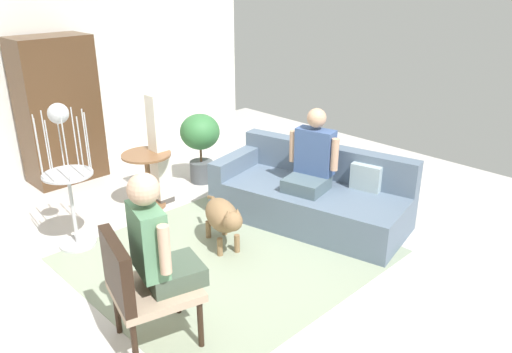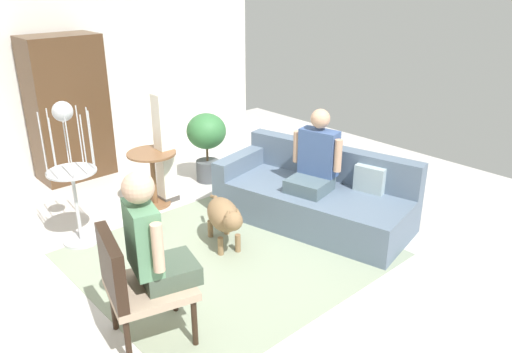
{
  "view_description": "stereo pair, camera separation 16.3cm",
  "coord_description": "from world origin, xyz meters",
  "px_view_note": "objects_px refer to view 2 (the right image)",
  "views": [
    {
      "loc": [
        -2.77,
        -3.19,
        2.57
      ],
      "look_at": [
        0.11,
        -0.25,
        0.88
      ],
      "focal_mm": 35.28,
      "sensor_mm": 36.0,
      "label": 1
    },
    {
      "loc": [
        -2.65,
        -3.3,
        2.57
      ],
      "look_at": [
        0.11,
        -0.25,
        0.88
      ],
      "focal_mm": 35.28,
      "sensor_mm": 36.0,
      "label": 2
    }
  ],
  "objects_px": {
    "bird_cage_stand": "(71,166)",
    "round_end_table": "(153,172)",
    "couch": "(314,197)",
    "potted_plant": "(207,138)",
    "armchair": "(133,280)",
    "dog": "(224,216)",
    "armoire_cabinet": "(68,109)",
    "person_on_armchair": "(151,240)",
    "column_lamp": "(165,149)",
    "person_on_couch": "(316,159)"
  },
  "relations": [
    {
      "from": "potted_plant",
      "to": "armoire_cabinet",
      "type": "relative_size",
      "value": 0.49
    },
    {
      "from": "person_on_armchair",
      "to": "bird_cage_stand",
      "type": "distance_m",
      "value": 1.77
    },
    {
      "from": "round_end_table",
      "to": "armchair",
      "type": "bearing_deg",
      "value": -124.54
    },
    {
      "from": "armchair",
      "to": "potted_plant",
      "type": "xyz_separation_m",
      "value": [
        2.27,
        2.15,
        0.05
      ]
    },
    {
      "from": "armchair",
      "to": "round_end_table",
      "type": "height_order",
      "value": "armchair"
    },
    {
      "from": "dog",
      "to": "person_on_armchair",
      "type": "bearing_deg",
      "value": -149.9
    },
    {
      "from": "couch",
      "to": "potted_plant",
      "type": "bearing_deg",
      "value": 95.99
    },
    {
      "from": "potted_plant",
      "to": "bird_cage_stand",
      "type": "bearing_deg",
      "value": -167.67
    },
    {
      "from": "bird_cage_stand",
      "to": "person_on_armchair",
      "type": "bearing_deg",
      "value": -95.95
    },
    {
      "from": "bird_cage_stand",
      "to": "round_end_table",
      "type": "bearing_deg",
      "value": 13.7
    },
    {
      "from": "dog",
      "to": "armoire_cabinet",
      "type": "bearing_deg",
      "value": 95.9
    },
    {
      "from": "armchair",
      "to": "person_on_couch",
      "type": "relative_size",
      "value": 1.07
    },
    {
      "from": "round_end_table",
      "to": "bird_cage_stand",
      "type": "height_order",
      "value": "bird_cage_stand"
    },
    {
      "from": "dog",
      "to": "potted_plant",
      "type": "distance_m",
      "value": 1.76
    },
    {
      "from": "bird_cage_stand",
      "to": "potted_plant",
      "type": "bearing_deg",
      "value": 12.33
    },
    {
      "from": "potted_plant",
      "to": "round_end_table",
      "type": "bearing_deg",
      "value": -169.23
    },
    {
      "from": "dog",
      "to": "bird_cage_stand",
      "type": "bearing_deg",
      "value": 134.29
    },
    {
      "from": "person_on_armchair",
      "to": "potted_plant",
      "type": "relative_size",
      "value": 0.97
    },
    {
      "from": "person_on_couch",
      "to": "potted_plant",
      "type": "height_order",
      "value": "person_on_couch"
    },
    {
      "from": "bird_cage_stand",
      "to": "armchair",
      "type": "bearing_deg",
      "value": -100.8
    },
    {
      "from": "round_end_table",
      "to": "armoire_cabinet",
      "type": "relative_size",
      "value": 0.35
    },
    {
      "from": "couch",
      "to": "column_lamp",
      "type": "distance_m",
      "value": 1.81
    },
    {
      "from": "potted_plant",
      "to": "armoire_cabinet",
      "type": "bearing_deg",
      "value": 131.91
    },
    {
      "from": "round_end_table",
      "to": "dog",
      "type": "xyz_separation_m",
      "value": [
        0.0,
        -1.31,
        -0.08
      ]
    },
    {
      "from": "person_on_armchair",
      "to": "armoire_cabinet",
      "type": "relative_size",
      "value": 0.48
    },
    {
      "from": "person_on_couch",
      "to": "column_lamp",
      "type": "bearing_deg",
      "value": 119.01
    },
    {
      "from": "person_on_couch",
      "to": "dog",
      "type": "height_order",
      "value": "person_on_couch"
    },
    {
      "from": "armchair",
      "to": "column_lamp",
      "type": "distance_m",
      "value": 2.52
    },
    {
      "from": "round_end_table",
      "to": "potted_plant",
      "type": "height_order",
      "value": "potted_plant"
    },
    {
      "from": "dog",
      "to": "potted_plant",
      "type": "relative_size",
      "value": 0.9
    },
    {
      "from": "person_on_couch",
      "to": "dog",
      "type": "xyz_separation_m",
      "value": [
        -1.05,
        0.24,
        -0.4
      ]
    },
    {
      "from": "person_on_armchair",
      "to": "column_lamp",
      "type": "bearing_deg",
      "value": 55.33
    },
    {
      "from": "couch",
      "to": "person_on_couch",
      "type": "distance_m",
      "value": 0.47
    },
    {
      "from": "dog",
      "to": "column_lamp",
      "type": "bearing_deg",
      "value": 81.99
    },
    {
      "from": "dog",
      "to": "bird_cage_stand",
      "type": "xyz_separation_m",
      "value": [
        -1.03,
        1.06,
        0.5
      ]
    },
    {
      "from": "potted_plant",
      "to": "column_lamp",
      "type": "distance_m",
      "value": 0.75
    },
    {
      "from": "armchair",
      "to": "dog",
      "type": "bearing_deg",
      "value": 26.07
    },
    {
      "from": "dog",
      "to": "column_lamp",
      "type": "relative_size",
      "value": 0.63
    },
    {
      "from": "round_end_table",
      "to": "bird_cage_stand",
      "type": "relative_size",
      "value": 0.45
    },
    {
      "from": "person_on_armchair",
      "to": "armchair",
      "type": "bearing_deg",
      "value": 164.99
    },
    {
      "from": "couch",
      "to": "person_on_armchair",
      "type": "distance_m",
      "value": 2.42
    },
    {
      "from": "person_on_armchair",
      "to": "armoire_cabinet",
      "type": "bearing_deg",
      "value": 75.34
    },
    {
      "from": "dog",
      "to": "armoire_cabinet",
      "type": "distance_m",
      "value": 2.9
    },
    {
      "from": "armchair",
      "to": "bird_cage_stand",
      "type": "height_order",
      "value": "bird_cage_stand"
    },
    {
      "from": "round_end_table",
      "to": "armoire_cabinet",
      "type": "xyz_separation_m",
      "value": [
        -0.29,
        1.52,
        0.51
      ]
    },
    {
      "from": "couch",
      "to": "person_on_couch",
      "type": "height_order",
      "value": "person_on_couch"
    },
    {
      "from": "person_on_armchair",
      "to": "armoire_cabinet",
      "type": "height_order",
      "value": "armoire_cabinet"
    },
    {
      "from": "bird_cage_stand",
      "to": "dog",
      "type": "bearing_deg",
      "value": -45.71
    },
    {
      "from": "person_on_couch",
      "to": "person_on_armchair",
      "type": "bearing_deg",
      "value": -168.44
    },
    {
      "from": "armoire_cabinet",
      "to": "couch",
      "type": "bearing_deg",
      "value": -65.48
    }
  ]
}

